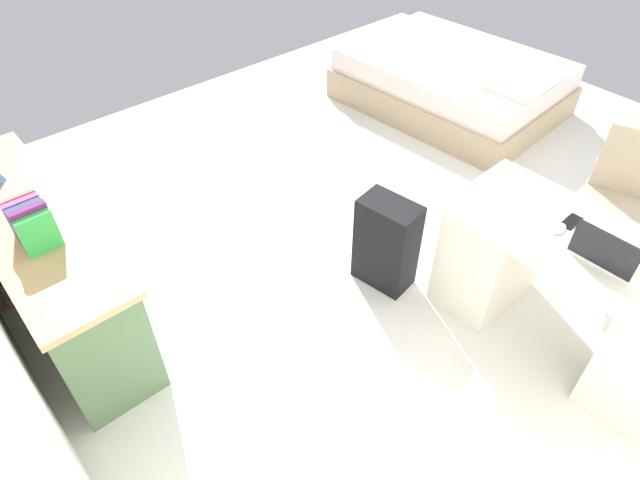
{
  "coord_description": "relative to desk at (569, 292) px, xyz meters",
  "views": [
    {
      "loc": [
        -1.68,
        2.41,
        2.59
      ],
      "look_at": [
        -0.04,
        1.0,
        0.6
      ],
      "focal_mm": 30.44,
      "sensor_mm": 36.0,
      "label": 1
    }
  ],
  "objects": [
    {
      "name": "bed",
      "position": [
        2.17,
        -1.71,
        -0.14
      ],
      "size": [
        2.0,
        1.54,
        0.58
      ],
      "color": "tan",
      "rests_on": "ground_plane"
    },
    {
      "name": "desk",
      "position": [
        0.0,
        0.0,
        0.0
      ],
      "size": [
        1.46,
        0.71,
        0.74
      ],
      "color": "silver",
      "rests_on": "ground_plane"
    },
    {
      "name": "book_row",
      "position": [
        1.8,
        2.09,
        0.48
      ],
      "size": [
        0.23,
        0.17,
        0.24
      ],
      "color": "green",
      "rests_on": "credenza"
    },
    {
      "name": "cell_phone_by_mouse",
      "position": [
        0.16,
        -0.08,
        0.36
      ],
      "size": [
        0.07,
        0.14,
        0.01
      ],
      "primitive_type": "cube",
      "rotation": [
        0.0,
        0.0,
        0.04
      ],
      "color": "black",
      "rests_on": "desk"
    },
    {
      "name": "credenza",
      "position": [
        2.05,
        2.08,
        -0.01
      ],
      "size": [
        1.8,
        0.48,
        0.76
      ],
      "color": "#4C6B47",
      "rests_on": "ground_plane"
    },
    {
      "name": "office_chair",
      "position": [
        0.15,
        -0.78,
        0.03
      ],
      "size": [
        0.58,
        0.58,
        0.94
      ],
      "color": "black",
      "rests_on": "ground_plane"
    },
    {
      "name": "ground_plane",
      "position": [
        1.07,
        -0.09,
        -0.39
      ],
      "size": [
        6.11,
        6.11,
        0.0
      ],
      "primitive_type": "plane",
      "color": "silver"
    },
    {
      "name": "computer_mouse",
      "position": [
        0.17,
        0.03,
        0.37
      ],
      "size": [
        0.06,
        0.1,
        0.03
      ],
      "primitive_type": "ellipsoid",
      "rotation": [
        0.0,
        0.0,
        0.03
      ],
      "color": "white",
      "rests_on": "desk"
    },
    {
      "name": "laptop",
      "position": [
        -0.09,
        0.07,
        0.4
      ],
      "size": [
        0.32,
        0.23,
        0.21
      ],
      "color": "silver",
      "rests_on": "desk"
    },
    {
      "name": "suitcase_black",
      "position": [
        0.97,
        0.42,
        -0.08
      ],
      "size": [
        0.39,
        0.28,
        0.62
      ],
      "primitive_type": "cube",
      "rotation": [
        0.0,
        0.0,
        0.16
      ],
      "color": "black",
      "rests_on": "ground_plane"
    }
  ]
}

